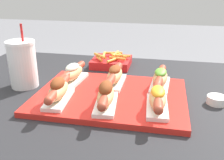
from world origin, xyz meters
The scene contains 10 objects.
serving_tray centered at (0.01, -0.04, 0.75)m, with size 0.48×0.36×0.02m.
hot_dog_0 centered at (-0.13, -0.13, 0.79)m, with size 0.07×0.20×0.08m.
hot_dog_1 centered at (0.02, -0.13, 0.79)m, with size 0.08×0.20×0.08m.
hot_dog_2 centered at (0.17, -0.12, 0.79)m, with size 0.07×0.20×0.07m.
hot_dog_3 centered at (-0.14, 0.03, 0.79)m, with size 0.07×0.20×0.07m.
hot_dog_4 centered at (0.01, 0.04, 0.79)m, with size 0.06×0.20×0.07m.
hot_dog_5 centered at (0.17, 0.05, 0.79)m, with size 0.07×0.20×0.07m.
sauce_bowl centered at (0.35, -0.01, 0.75)m, with size 0.06×0.06×0.03m.
drink_cup centered at (-0.32, 0.00, 0.82)m, with size 0.10×0.10×0.23m.
fries_basket centered at (-0.05, 0.29, 0.76)m, with size 0.17×0.16×0.06m.
Camera 1 is at (0.17, -0.81, 1.11)m, focal length 42.00 mm.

